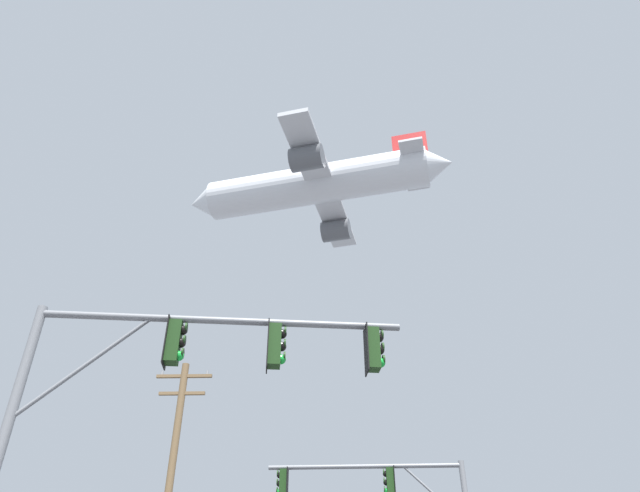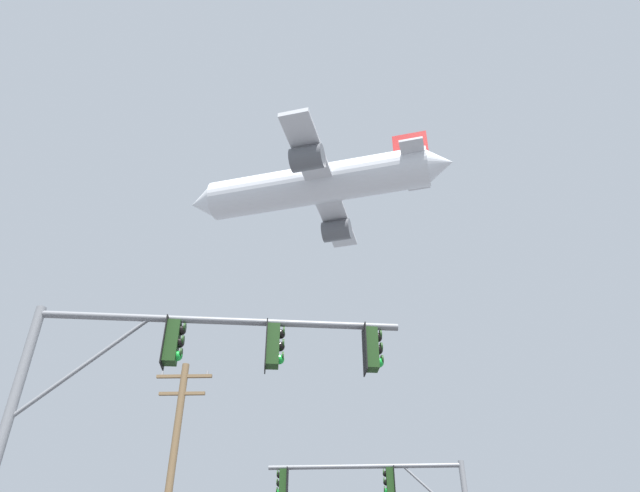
% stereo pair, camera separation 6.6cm
% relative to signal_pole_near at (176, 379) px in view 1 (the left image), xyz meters
% --- Properties ---
extents(signal_pole_near, '(7.50, 1.10, 6.60)m').
position_rel_signal_pole_near_xyz_m(signal_pole_near, '(0.00, 0.00, 0.00)').
color(signal_pole_near, slate).
rests_on(signal_pole_near, ground).
extents(utility_pole, '(2.20, 0.28, 9.84)m').
position_rel_signal_pole_near_xyz_m(utility_pole, '(-2.84, 10.82, 0.07)').
color(utility_pole, brown).
rests_on(utility_pole, ground).
extents(airplane, '(24.66, 19.05, 6.74)m').
position_rel_signal_pole_near_xyz_m(airplane, '(1.70, 29.59, 29.34)').
color(airplane, white).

